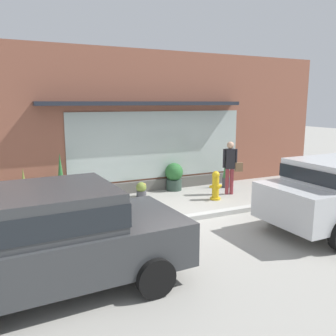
{
  "coord_description": "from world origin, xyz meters",
  "views": [
    {
      "loc": [
        -4.24,
        -7.58,
        2.88
      ],
      "look_at": [
        -0.05,
        1.2,
        1.08
      ],
      "focal_mm": 37.88,
      "sensor_mm": 36.0,
      "label": 1
    }
  ],
  "objects_px": {
    "pedestrian_with_handbag": "(231,164)",
    "parked_car_dark_gray": "(47,234)",
    "potted_plant_window_right": "(141,189)",
    "potted_plant_by_entrance": "(174,176)",
    "potted_plant_near_hydrant": "(226,172)",
    "fire_hydrant": "(216,185)",
    "potted_plant_trailing_edge": "(61,180)",
    "potted_plant_doorstep": "(24,189)"
  },
  "relations": [
    {
      "from": "potted_plant_doorstep",
      "to": "potted_plant_by_entrance",
      "type": "height_order",
      "value": "potted_plant_doorstep"
    },
    {
      "from": "fire_hydrant",
      "to": "parked_car_dark_gray",
      "type": "bearing_deg",
      "value": -147.59
    },
    {
      "from": "potted_plant_doorstep",
      "to": "potted_plant_trailing_edge",
      "type": "bearing_deg",
      "value": -0.03
    },
    {
      "from": "parked_car_dark_gray",
      "to": "potted_plant_doorstep",
      "type": "distance_m",
      "value": 4.79
    },
    {
      "from": "pedestrian_with_handbag",
      "to": "potted_plant_trailing_edge",
      "type": "relative_size",
      "value": 1.13
    },
    {
      "from": "potted_plant_near_hydrant",
      "to": "potted_plant_window_right",
      "type": "bearing_deg",
      "value": 178.21
    },
    {
      "from": "fire_hydrant",
      "to": "parked_car_dark_gray",
      "type": "height_order",
      "value": "parked_car_dark_gray"
    },
    {
      "from": "potted_plant_window_right",
      "to": "potted_plant_trailing_edge",
      "type": "height_order",
      "value": "potted_plant_trailing_edge"
    },
    {
      "from": "fire_hydrant",
      "to": "potted_plant_trailing_edge",
      "type": "distance_m",
      "value": 4.51
    },
    {
      "from": "parked_car_dark_gray",
      "to": "potted_plant_near_hydrant",
      "type": "xyz_separation_m",
      "value": [
        6.38,
        4.46,
        -0.36
      ]
    },
    {
      "from": "pedestrian_with_handbag",
      "to": "potted_plant_near_hydrant",
      "type": "relative_size",
      "value": 1.45
    },
    {
      "from": "potted_plant_doorstep",
      "to": "fire_hydrant",
      "type": "bearing_deg",
      "value": -15.74
    },
    {
      "from": "potted_plant_window_right",
      "to": "potted_plant_near_hydrant",
      "type": "bearing_deg",
      "value": -1.79
    },
    {
      "from": "fire_hydrant",
      "to": "potted_plant_trailing_edge",
      "type": "xyz_separation_m",
      "value": [
        -4.25,
        1.47,
        0.28
      ]
    },
    {
      "from": "potted_plant_window_right",
      "to": "potted_plant_trailing_edge",
      "type": "xyz_separation_m",
      "value": [
        -2.36,
        0.21,
        0.48
      ]
    },
    {
      "from": "fire_hydrant",
      "to": "potted_plant_near_hydrant",
      "type": "bearing_deg",
      "value": 44.48
    },
    {
      "from": "fire_hydrant",
      "to": "potted_plant_window_right",
      "type": "xyz_separation_m",
      "value": [
        -1.89,
        1.26,
        -0.2
      ]
    },
    {
      "from": "parked_car_dark_gray",
      "to": "fire_hydrant",
      "type": "bearing_deg",
      "value": 30.05
    },
    {
      "from": "pedestrian_with_handbag",
      "to": "parked_car_dark_gray",
      "type": "relative_size",
      "value": 0.4
    },
    {
      "from": "potted_plant_near_hydrant",
      "to": "potted_plant_trailing_edge",
      "type": "distance_m",
      "value": 5.45
    },
    {
      "from": "fire_hydrant",
      "to": "pedestrian_with_handbag",
      "type": "relative_size",
      "value": 0.52
    },
    {
      "from": "potted_plant_window_right",
      "to": "potted_plant_doorstep",
      "type": "bearing_deg",
      "value": 176.31
    },
    {
      "from": "potted_plant_trailing_edge",
      "to": "potted_plant_near_hydrant",
      "type": "bearing_deg",
      "value": -3.27
    },
    {
      "from": "fire_hydrant",
      "to": "potted_plant_doorstep",
      "type": "xyz_separation_m",
      "value": [
        -5.23,
        1.48,
        0.12
      ]
    },
    {
      "from": "parked_car_dark_gray",
      "to": "potted_plant_window_right",
      "type": "bearing_deg",
      "value": 51.73
    },
    {
      "from": "potted_plant_near_hydrant",
      "to": "potted_plant_by_entrance",
      "type": "height_order",
      "value": "potted_plant_near_hydrant"
    },
    {
      "from": "potted_plant_by_entrance",
      "to": "potted_plant_trailing_edge",
      "type": "height_order",
      "value": "potted_plant_trailing_edge"
    },
    {
      "from": "parked_car_dark_gray",
      "to": "potted_plant_trailing_edge",
      "type": "relative_size",
      "value": 2.82
    },
    {
      "from": "potted_plant_trailing_edge",
      "to": "pedestrian_with_handbag",
      "type": "bearing_deg",
      "value": -12.67
    },
    {
      "from": "pedestrian_with_handbag",
      "to": "potted_plant_by_entrance",
      "type": "height_order",
      "value": "pedestrian_with_handbag"
    },
    {
      "from": "potted_plant_window_right",
      "to": "potted_plant_by_entrance",
      "type": "xyz_separation_m",
      "value": [
        1.29,
        0.33,
        0.25
      ]
    },
    {
      "from": "pedestrian_with_handbag",
      "to": "parked_car_dark_gray",
      "type": "distance_m",
      "value": 6.99
    },
    {
      "from": "potted_plant_by_entrance",
      "to": "potted_plant_trailing_edge",
      "type": "bearing_deg",
      "value": -178.18
    },
    {
      "from": "pedestrian_with_handbag",
      "to": "potted_plant_trailing_edge",
      "type": "xyz_separation_m",
      "value": [
        -5.02,
        1.13,
        -0.26
      ]
    },
    {
      "from": "potted_plant_doorstep",
      "to": "potted_plant_by_entrance",
      "type": "xyz_separation_m",
      "value": [
        4.63,
        0.12,
        -0.07
      ]
    },
    {
      "from": "potted_plant_window_right",
      "to": "potted_plant_by_entrance",
      "type": "distance_m",
      "value": 1.36
    },
    {
      "from": "potted_plant_window_right",
      "to": "fire_hydrant",
      "type": "bearing_deg",
      "value": -33.63
    },
    {
      "from": "potted_plant_near_hydrant",
      "to": "potted_plant_trailing_edge",
      "type": "bearing_deg",
      "value": 176.73
    },
    {
      "from": "pedestrian_with_handbag",
      "to": "potted_plant_by_entrance",
      "type": "bearing_deg",
      "value": 160.93
    },
    {
      "from": "fire_hydrant",
      "to": "potted_plant_near_hydrant",
      "type": "relative_size",
      "value": 0.75
    },
    {
      "from": "potted_plant_window_right",
      "to": "potted_plant_by_entrance",
      "type": "bearing_deg",
      "value": 14.34
    },
    {
      "from": "potted_plant_near_hydrant",
      "to": "parked_car_dark_gray",
      "type": "bearing_deg",
      "value": -145.03
    }
  ]
}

